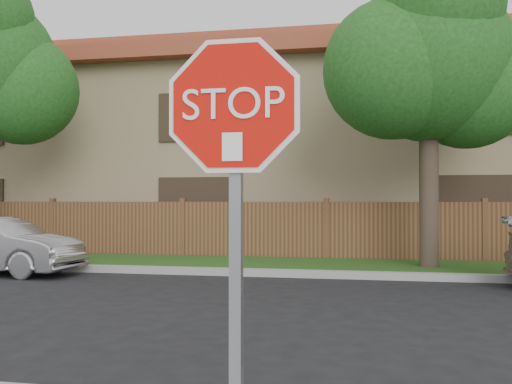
# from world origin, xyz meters

# --- Properties ---
(far_curb) EXTENTS (70.00, 0.30, 0.15)m
(far_curb) POSITION_xyz_m (0.00, 8.15, 0.07)
(far_curb) COLOR gray
(far_curb) RESTS_ON ground
(grass_strip) EXTENTS (70.00, 3.00, 0.12)m
(grass_strip) POSITION_xyz_m (0.00, 9.80, 0.06)
(grass_strip) COLOR #1E4714
(grass_strip) RESTS_ON ground
(fence) EXTENTS (70.00, 0.12, 1.60)m
(fence) POSITION_xyz_m (0.00, 11.40, 0.80)
(fence) COLOR #4E2F1B
(fence) RESTS_ON ground
(apartment_building) EXTENTS (35.20, 9.20, 7.20)m
(apartment_building) POSITION_xyz_m (0.00, 17.00, 3.53)
(apartment_building) COLOR #9A845F
(apartment_building) RESTS_ON ground
(tree_mid) EXTENTS (4.80, 3.90, 7.35)m
(tree_mid) POSITION_xyz_m (2.52, 9.57, 4.87)
(tree_mid) COLOR #382B21
(tree_mid) RESTS_ON ground
(stop_sign) EXTENTS (1.01, 0.13, 2.55)m
(stop_sign) POSITION_xyz_m (0.60, -1.48, 1.83)
(stop_sign) COLOR gray
(stop_sign) RESTS_ON sidewalk_near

